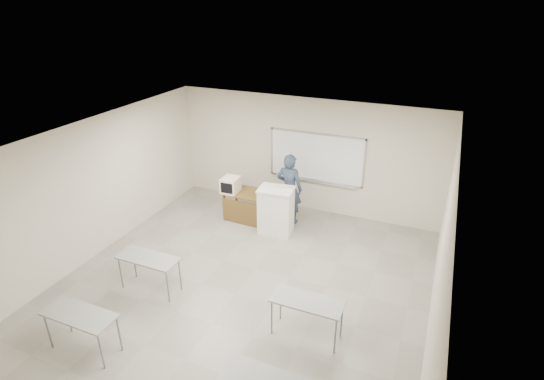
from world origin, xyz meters
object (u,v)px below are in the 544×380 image
at_px(crt_monitor, 231,185).
at_px(presenter, 289,189).
at_px(whiteboard, 316,158).
at_px(podium, 276,210).
at_px(instructor_desk, 251,202).
at_px(keyboard, 283,188).
at_px(mouse, 274,196).
at_px(laptop, 270,191).

relative_size(crt_monitor, presenter, 0.26).
relative_size(whiteboard, podium, 2.15).
distance_m(instructor_desk, crt_monitor, 0.68).
bearing_deg(keyboard, crt_monitor, 159.20).
bearing_deg(mouse, podium, -59.85).
height_order(keyboard, presenter, presenter).
bearing_deg(instructor_desk, crt_monitor, -176.48).
bearing_deg(presenter, mouse, 39.28).
distance_m(instructor_desk, podium, 0.80).
bearing_deg(instructor_desk, mouse, 18.54).
distance_m(whiteboard, mouse, 1.49).
distance_m(whiteboard, keyboard, 1.47).
distance_m(podium, keyboard, 0.61).
xyz_separation_m(podium, mouse, (-0.22, 0.37, 0.19)).
xyz_separation_m(keyboard, presenter, (-0.05, 0.54, -0.26)).
relative_size(whiteboard, instructor_desk, 1.73).
distance_m(laptop, keyboard, 0.75).
xyz_separation_m(crt_monitor, mouse, (1.10, 0.17, -0.17)).
bearing_deg(crt_monitor, whiteboard, 33.14).
height_order(whiteboard, mouse, whiteboard).
bearing_deg(keyboard, podium, -168.05).
bearing_deg(crt_monitor, laptop, 14.69).
xyz_separation_m(podium, crt_monitor, (-1.32, 0.20, 0.36)).
height_order(mouse, presenter, presenter).
xyz_separation_m(instructor_desk, crt_monitor, (-0.55, -0.01, 0.39)).
bearing_deg(laptop, podium, -58.93).
height_order(crt_monitor, mouse, crt_monitor).
height_order(whiteboard, crt_monitor, whiteboard).
height_order(instructor_desk, presenter, presenter).
bearing_deg(podium, presenter, 75.14).
distance_m(whiteboard, presenter, 1.10).
xyz_separation_m(laptop, presenter, (0.47, 0.14, 0.10)).
bearing_deg(presenter, crt_monitor, 17.89).
height_order(mouse, keyboard, keyboard).
height_order(crt_monitor, keyboard, keyboard).
distance_m(podium, presenter, 0.71).
bearing_deg(mouse, whiteboard, 56.79).
height_order(crt_monitor, laptop, crt_monitor).
distance_m(laptop, presenter, 0.50).
relative_size(whiteboard, mouse, 28.58).
relative_size(instructor_desk, mouse, 16.52).
height_order(instructor_desk, mouse, mouse).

